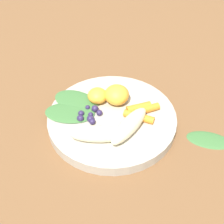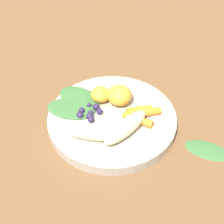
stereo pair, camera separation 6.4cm
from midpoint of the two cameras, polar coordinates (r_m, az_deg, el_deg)
name	(u,v)px [view 1 (the left image)]	position (r m, az deg, el deg)	size (l,w,h in m)	color
ground_plane	(112,123)	(0.66, -2.76, -2.21)	(2.40, 2.40, 0.00)	brown
bowl	(112,119)	(0.65, -2.79, -1.51)	(0.27, 0.27, 0.02)	#B2AD9E
banana_peeled_left	(129,126)	(0.60, 0.14, -2.65)	(0.11, 0.03, 0.03)	beige
banana_peeled_right	(100,134)	(0.59, -5.28, -4.25)	(0.11, 0.03, 0.03)	beige
orange_segment_near	(97,96)	(0.67, -5.43, 2.88)	(0.04, 0.04, 0.03)	#F4A833
orange_segment_far	(117,95)	(0.66, -1.88, 3.05)	(0.05, 0.05, 0.04)	#F4A833
carrot_front	(139,117)	(0.63, 2.06, -1.02)	(0.02, 0.02, 0.06)	orange
carrot_mid_left	(147,109)	(0.64, 3.57, 0.35)	(0.02, 0.02, 0.06)	orange
carrot_mid_right	(139,108)	(0.65, 2.15, 0.62)	(0.02, 0.02, 0.05)	orange
blueberry_pile	(89,115)	(0.64, -7.10, -0.70)	(0.05, 0.05, 0.01)	#2D234C
kale_leaf_left	(76,101)	(0.68, -9.25, 1.93)	(0.10, 0.06, 0.01)	#3D7038
kale_leaf_right	(70,113)	(0.65, -10.50, -0.26)	(0.10, 0.06, 0.01)	#3D7038
kale_leaf_stray	(209,139)	(0.65, 14.68, -5.02)	(0.09, 0.05, 0.01)	#3D7038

